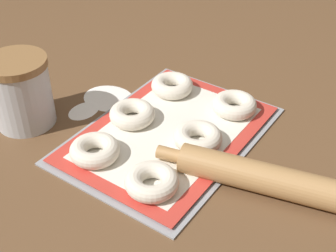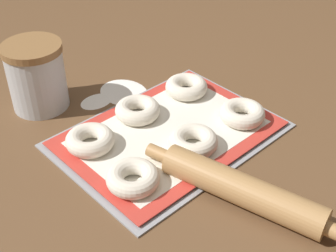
{
  "view_description": "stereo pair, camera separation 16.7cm",
  "coord_description": "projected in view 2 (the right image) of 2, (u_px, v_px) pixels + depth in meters",
  "views": [
    {
      "loc": [
        -0.65,
        -0.45,
        0.62
      ],
      "look_at": [
        -0.0,
        0.0,
        0.03
      ],
      "focal_mm": 50.0,
      "sensor_mm": 36.0,
      "label": 1
    },
    {
      "loc": [
        -0.54,
        -0.57,
        0.62
      ],
      "look_at": [
        -0.0,
        0.0,
        0.03
      ],
      "focal_mm": 50.0,
      "sensor_mm": 36.0,
      "label": 2
    }
  ],
  "objects": [
    {
      "name": "baking_mat",
      "position": [
        168.0,
        133.0,
        0.99
      ],
      "size": [
        0.43,
        0.31,
        0.0
      ],
      "color": "red",
      "rests_on": "baking_tray"
    },
    {
      "name": "bagel_back_right",
      "position": [
        186.0,
        87.0,
        1.11
      ],
      "size": [
        0.1,
        0.1,
        0.03
      ],
      "color": "silver",
      "rests_on": "baking_mat"
    },
    {
      "name": "ground_plane",
      "position": [
        169.0,
        136.0,
        1.0
      ],
      "size": [
        2.8,
        2.8,
        0.0
      ],
      "primitive_type": "plane",
      "color": "brown"
    },
    {
      "name": "flour_patch_near",
      "position": [
        124.0,
        92.0,
        1.14
      ],
      "size": [
        0.11,
        0.13,
        0.0
      ],
      "color": "white",
      "rests_on": "ground_plane"
    },
    {
      "name": "rolling_pin",
      "position": [
        242.0,
        189.0,
        0.83
      ],
      "size": [
        0.13,
        0.4,
        0.06
      ],
      "color": "#AD7F4C",
      "rests_on": "ground_plane"
    },
    {
      "name": "flour_canister",
      "position": [
        37.0,
        76.0,
        1.05
      ],
      "size": [
        0.13,
        0.13,
        0.16
      ],
      "color": "silver",
      "rests_on": "ground_plane"
    },
    {
      "name": "flour_patch_far",
      "position": [
        96.0,
        101.0,
        1.11
      ],
      "size": [
        0.08,
        0.06,
        0.0
      ],
      "color": "white",
      "rests_on": "ground_plane"
    },
    {
      "name": "baking_tray",
      "position": [
        168.0,
        135.0,
        1.0
      ],
      "size": [
        0.46,
        0.33,
        0.01
      ],
      "color": "#93969B",
      "rests_on": "ground_plane"
    },
    {
      "name": "bagel_front_center",
      "position": [
        195.0,
        140.0,
        0.94
      ],
      "size": [
        0.1,
        0.1,
        0.03
      ],
      "color": "silver",
      "rests_on": "baking_mat"
    },
    {
      "name": "bagel_back_center",
      "position": [
        138.0,
        110.0,
        1.03
      ],
      "size": [
        0.1,
        0.1,
        0.03
      ],
      "color": "silver",
      "rests_on": "baking_mat"
    },
    {
      "name": "bagel_front_right",
      "position": [
        242.0,
        113.0,
        1.02
      ],
      "size": [
        0.1,
        0.1,
        0.03
      ],
      "color": "silver",
      "rests_on": "baking_mat"
    },
    {
      "name": "bagel_front_left",
      "position": [
        133.0,
        178.0,
        0.86
      ],
      "size": [
        0.1,
        0.1,
        0.03
      ],
      "color": "silver",
      "rests_on": "baking_mat"
    },
    {
      "name": "bagel_back_left",
      "position": [
        90.0,
        140.0,
        0.95
      ],
      "size": [
        0.1,
        0.1,
        0.03
      ],
      "color": "silver",
      "rests_on": "baking_mat"
    }
  ]
}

